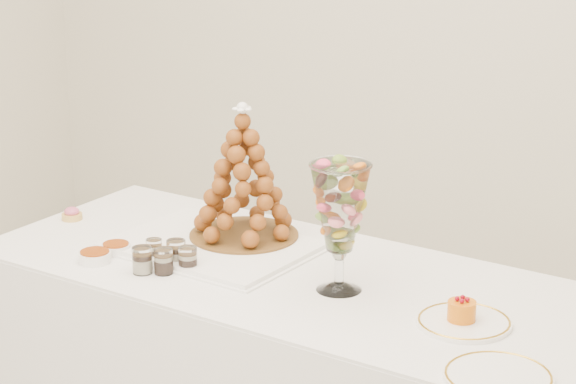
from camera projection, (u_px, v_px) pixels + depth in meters
The scene contains 14 objects.
lace_tray at pixel (213, 246), 3.27m from camera, with size 0.55×0.42×0.02m, color white.
macaron_vase at pixel (340, 209), 2.91m from camera, with size 0.16×0.16×0.35m.
cake_plate at pixel (464, 322), 2.76m from camera, with size 0.24×0.24×0.01m, color white.
spare_plate at pixel (498, 377), 2.49m from camera, with size 0.25×0.25×0.01m, color white.
pink_tart at pixel (72, 214), 3.52m from camera, with size 0.06×0.06×0.04m.
verrine_a at pixel (154, 250), 3.18m from camera, with size 0.05×0.05×0.06m, color white.
verrine_b at pixel (176, 253), 3.14m from camera, with size 0.05×0.05×0.07m, color white.
verrine_c at pixel (188, 259), 3.09m from camera, with size 0.05×0.05×0.07m, color white.
verrine_d at pixel (142, 260), 3.08m from camera, with size 0.06×0.06×0.07m, color white.
verrine_e at pixel (163, 261), 3.08m from camera, with size 0.05×0.05×0.07m, color white.
ramekin_back at pixel (116, 249), 3.24m from camera, with size 0.08×0.08×0.03m, color white.
ramekin_front at pixel (95, 257), 3.17m from camera, with size 0.09×0.09×0.03m, color white.
croquembouche at pixel (243, 172), 3.27m from camera, with size 0.32×0.32×0.40m.
mousse_cake at pixel (462, 310), 2.76m from camera, with size 0.07×0.07×0.06m.
Camera 1 is at (1.52, -2.26, 1.87)m, focal length 70.00 mm.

